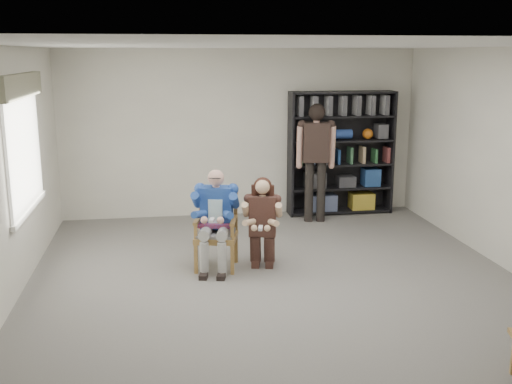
{
  "coord_description": "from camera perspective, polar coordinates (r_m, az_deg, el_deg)",
  "views": [
    {
      "loc": [
        -1.33,
        -6.48,
        2.71
      ],
      "look_at": [
        -0.2,
        0.6,
        1.05
      ],
      "focal_mm": 42.0,
      "sensor_mm": 36.0,
      "label": 1
    }
  ],
  "objects": [
    {
      "name": "standing_man",
      "position": [
        9.79,
        5.7,
        2.67
      ],
      "size": [
        0.64,
        0.42,
        1.92
      ],
      "primitive_type": null,
      "rotation": [
        0.0,
        0.0,
        -0.16
      ],
      "color": "#2C201C",
      "rests_on": "floor"
    },
    {
      "name": "seated_man",
      "position": [
        7.64,
        -3.83,
        -2.62
      ],
      "size": [
        0.72,
        0.89,
        1.3
      ],
      "primitive_type": null,
      "rotation": [
        0.0,
        0.0,
        -0.23
      ],
      "color": "navy",
      "rests_on": "floor"
    },
    {
      "name": "armchair",
      "position": [
        7.69,
        -3.82,
        -3.7
      ],
      "size": [
        0.69,
        0.68,
        1.0
      ],
      "primitive_type": null,
      "rotation": [
        0.0,
        0.0,
        -0.23
      ],
      "color": "olive",
      "rests_on": "floor"
    },
    {
      "name": "room_shell",
      "position": [
        6.75,
        2.48,
        1.82
      ],
      "size": [
        6.0,
        7.0,
        2.8
      ],
      "primitive_type": null,
      "color": "white",
      "rests_on": "ground"
    },
    {
      "name": "kneeling_woman",
      "position": [
        7.62,
        0.61,
        -3.08
      ],
      "size": [
        0.67,
        0.89,
        1.19
      ],
      "primitive_type": null,
      "rotation": [
        0.0,
        0.0,
        -0.23
      ],
      "color": "#362019",
      "rests_on": "floor"
    },
    {
      "name": "window_left",
      "position": [
        7.73,
        -21.12,
        4.13
      ],
      "size": [
        0.16,
        2.0,
        1.75
      ],
      "primitive_type": null,
      "color": "white",
      "rests_on": "room_shell"
    },
    {
      "name": "bookshelf",
      "position": [
        10.36,
        8.09,
        3.67
      ],
      "size": [
        1.8,
        0.38,
        2.1
      ],
      "primitive_type": null,
      "color": "black",
      "rests_on": "floor"
    },
    {
      "name": "floor",
      "position": [
        7.15,
        2.37,
        -9.25
      ],
      "size": [
        6.0,
        7.0,
        0.01
      ],
      "primitive_type": "cube",
      "color": "slate",
      "rests_on": "ground"
    }
  ]
}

